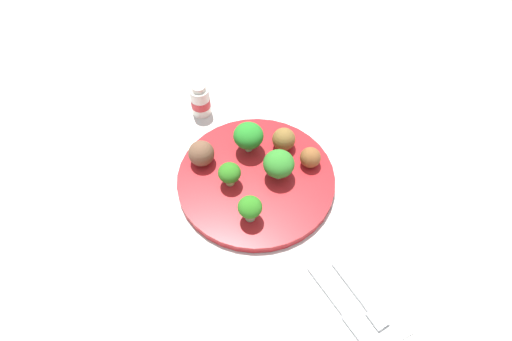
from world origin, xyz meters
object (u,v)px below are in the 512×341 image
broccoli_floret_mid_left (250,208)px  yogurt_bottle (199,101)px  meatball_back_right (201,153)px  fork (362,297)px  plate (256,180)px  broccoli_floret_front_left (229,173)px  broccoli_floret_near_rim (279,164)px  broccoli_floret_back_right (248,136)px  meatball_near_rim (284,139)px  knife (342,308)px  meatball_front_right (310,157)px  napkin (348,300)px

broccoli_floret_mid_left → yogurt_bottle: (-0.27, 0.05, -0.02)m
meatball_back_right → fork: bearing=13.3°
plate → broccoli_floret_mid_left: 0.09m
broccoli_floret_front_left → yogurt_bottle: (-0.19, 0.04, -0.01)m
broccoli_floret_near_rim → broccoli_floret_back_right: bearing=-171.0°
broccoli_floret_front_left → meatball_near_rim: (-0.02, 0.12, -0.01)m
meatball_near_rim → meatball_back_right: bearing=-109.0°
broccoli_floret_near_rim → yogurt_bottle: (-0.22, -0.04, -0.02)m
plate → knife: bearing=-3.5°
meatball_front_right → yogurt_bottle: bearing=-156.6°
napkin → fork: fork is taller
broccoli_floret_mid_left → broccoli_floret_back_right: (-0.13, 0.08, 0.01)m
meatball_front_right → broccoli_floret_mid_left: bearing=-75.5°
fork → yogurt_bottle: (-0.47, -0.02, 0.03)m
plate → napkin: (0.26, 0.00, -0.01)m
broccoli_floret_front_left → broccoli_floret_mid_left: bearing=-5.6°
fork → meatball_near_rim: bearing=168.6°
meatball_near_rim → napkin: (0.29, -0.08, -0.03)m
meatball_back_right → napkin: (0.34, 0.07, -0.04)m
broccoli_floret_back_right → knife: broccoli_floret_back_right is taller
meatball_back_right → knife: 0.35m
broccoli_floret_front_left → napkin: 0.28m
meatball_back_right → meatball_near_rim: bearing=71.0°
broccoli_floret_mid_left → broccoli_floret_near_rim: bearing=118.5°
knife → fork: bearing=83.9°
plate → meatball_back_right: (-0.08, -0.06, 0.03)m
meatball_front_right → plate: bearing=-105.2°
napkin → knife: 0.02m
meatball_back_right → knife: meatball_back_right is taller
broccoli_floret_near_rim → fork: (0.25, -0.02, -0.04)m
meatball_near_rim → broccoli_floret_mid_left: bearing=-53.8°
plate → yogurt_bottle: 0.21m
knife → plate: bearing=176.5°
meatball_front_right → napkin: meatball_front_right is taller
broccoli_floret_front_left → broccoli_floret_mid_left: 0.08m
plate → broccoli_floret_front_left: size_ratio=6.09×
meatball_front_right → fork: meatball_front_right is taller
broccoli_floret_front_left → plate: bearing=72.9°
broccoli_floret_near_rim → yogurt_bottle: size_ratio=0.77×
plate → broccoli_floret_front_left: 0.06m
plate → broccoli_floret_mid_left: (0.07, -0.05, 0.04)m
plate → fork: size_ratio=2.33×
broccoli_floret_near_rim → meatball_near_rim: broccoli_floret_near_rim is taller
broccoli_floret_mid_left → broccoli_floret_back_right: size_ratio=0.84×
plate → broccoli_floret_near_rim: 0.06m
fork → plate: bearing=-175.8°
yogurt_bottle → knife: bearing=-1.7°
broccoli_floret_front_left → meatball_back_right: bearing=-164.7°
yogurt_bottle → meatball_back_right: bearing=-26.2°
broccoli_floret_near_rim → meatball_near_rim: bearing=137.8°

